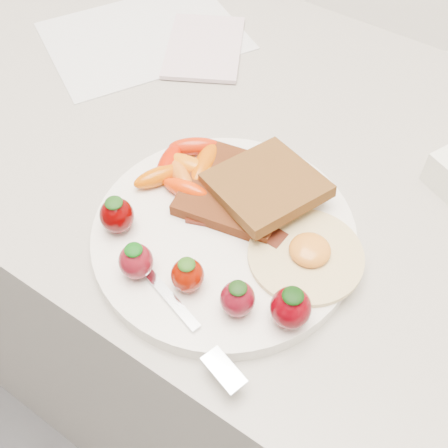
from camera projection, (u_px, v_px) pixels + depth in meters
The scene contains 11 objects.
counter at pixel (262, 328), 1.02m from camera, with size 2.00×0.60×0.90m, color gray.
plate at pixel (224, 235), 0.58m from camera, with size 0.27×0.27×0.02m, color white.
toast_lower at pixel (237, 190), 0.59m from camera, with size 0.11×0.11×0.01m, color #341506.
toast_upper at pixel (266, 185), 0.58m from camera, with size 0.10×0.10×0.01m, color #503013.
fried_egg at pixel (307, 254), 0.55m from camera, with size 0.15×0.15×0.02m.
bacon_strips at pixel (240, 218), 0.57m from camera, with size 0.11×0.08×0.01m.
baby_carrots at pixel (183, 167), 0.61m from camera, with size 0.09×0.11×0.02m.
strawberries at pixel (196, 270), 0.52m from camera, with size 0.23×0.07×0.05m.
fork at pixel (190, 325), 0.50m from camera, with size 0.16×0.07×0.00m.
paper_sheet at pixel (144, 36), 0.81m from camera, with size 0.20×0.27×0.00m, color silver.
notepad at pixel (204, 47), 0.78m from camera, with size 0.10×0.15×0.01m, color beige.
Camera 1 is at (0.21, 1.27, 1.37)m, focal length 45.00 mm.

